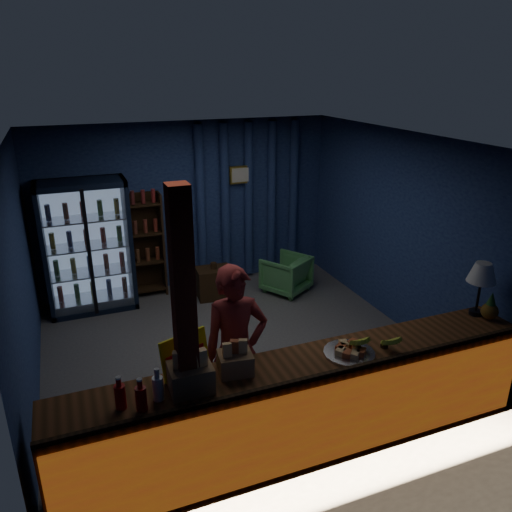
# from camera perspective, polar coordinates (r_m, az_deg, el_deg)

# --- Properties ---
(ground) EXTENTS (4.60, 4.60, 0.00)m
(ground) POSITION_cam_1_polar(r_m,az_deg,el_deg) (6.42, -2.35, -10.48)
(ground) COLOR #515154
(ground) RESTS_ON ground
(room_walls) EXTENTS (4.60, 4.60, 4.60)m
(room_walls) POSITION_cam_1_polar(r_m,az_deg,el_deg) (5.77, -2.58, 2.95)
(room_walls) COLOR navy
(room_walls) RESTS_ON ground
(counter) EXTENTS (4.40, 0.57, 0.99)m
(counter) POSITION_cam_1_polar(r_m,az_deg,el_deg) (4.70, 5.66, -16.76)
(counter) COLOR brown
(counter) RESTS_ON ground
(support_post) EXTENTS (0.16, 0.16, 2.60)m
(support_post) POSITION_cam_1_polar(r_m,az_deg,el_deg) (3.94, -7.95, -10.57)
(support_post) COLOR maroon
(support_post) RESTS_ON ground
(beverage_cooler) EXTENTS (1.20, 0.62, 1.90)m
(beverage_cooler) POSITION_cam_1_polar(r_m,az_deg,el_deg) (7.51, -18.69, 1.04)
(beverage_cooler) COLOR black
(beverage_cooler) RESTS_ON ground
(bottle_shelf) EXTENTS (0.50, 0.28, 1.60)m
(bottle_shelf) POSITION_cam_1_polar(r_m,az_deg,el_deg) (7.76, -12.41, 1.21)
(bottle_shelf) COLOR #332010
(bottle_shelf) RESTS_ON ground
(curtain_folds) EXTENTS (1.74, 0.14, 2.50)m
(curtain_folds) POSITION_cam_1_polar(r_m,az_deg,el_deg) (8.10, -0.83, 6.28)
(curtain_folds) COLOR navy
(curtain_folds) RESTS_ON room_walls
(framed_picture) EXTENTS (0.36, 0.04, 0.28)m
(framed_picture) POSITION_cam_1_polar(r_m,az_deg,el_deg) (7.91, -1.77, 9.26)
(framed_picture) COLOR gold
(framed_picture) RESTS_ON room_walls
(shopkeeper) EXTENTS (0.64, 0.44, 1.69)m
(shopkeeper) POSITION_cam_1_polar(r_m,az_deg,el_deg) (4.77, -2.31, -10.72)
(shopkeeper) COLOR maroon
(shopkeeper) RESTS_ON ground
(green_chair) EXTENTS (0.87, 0.88, 0.59)m
(green_chair) POSITION_cam_1_polar(r_m,az_deg,el_deg) (7.84, 3.45, -2.05)
(green_chair) COLOR #4F9E56
(green_chair) RESTS_ON ground
(side_table) EXTENTS (0.55, 0.42, 0.57)m
(side_table) POSITION_cam_1_polar(r_m,az_deg,el_deg) (7.68, -4.81, -3.04)
(side_table) COLOR #332010
(side_table) RESTS_ON ground
(yellow_sign) EXTENTS (0.44, 0.23, 0.35)m
(yellow_sign) POSITION_cam_1_polar(r_m,az_deg,el_deg) (4.22, -8.13, -11.07)
(yellow_sign) COLOR yellow
(yellow_sign) RESTS_ON counter
(soda_bottles) EXTENTS (0.36, 0.16, 0.27)m
(soda_bottles) POSITION_cam_1_polar(r_m,az_deg,el_deg) (3.95, -13.13, -15.03)
(soda_bottles) COLOR red
(soda_bottles) RESTS_ON counter
(snack_box_left) EXTENTS (0.34, 0.28, 0.35)m
(snack_box_left) POSITION_cam_1_polar(r_m,az_deg,el_deg) (4.05, -7.49, -13.39)
(snack_box_left) COLOR #A3794F
(snack_box_left) RESTS_ON counter
(snack_box_centre) EXTENTS (0.30, 0.26, 0.29)m
(snack_box_centre) POSITION_cam_1_polar(r_m,az_deg,el_deg) (4.22, -2.39, -11.96)
(snack_box_centre) COLOR #A3794F
(snack_box_centre) RESTS_ON counter
(pastry_tray) EXTENTS (0.46, 0.46, 0.07)m
(pastry_tray) POSITION_cam_1_polar(r_m,az_deg,el_deg) (4.57, 10.60, -10.71)
(pastry_tray) COLOR silver
(pastry_tray) RESTS_ON counter
(banana_bunches) EXTENTS (0.50, 0.30, 0.17)m
(banana_bunches) POSITION_cam_1_polar(r_m,az_deg,el_deg) (4.65, 13.08, -9.49)
(banana_bunches) COLOR yellow
(banana_bunches) RESTS_ON counter
(table_lamp) EXTENTS (0.29, 0.29, 0.57)m
(table_lamp) POSITION_cam_1_polar(r_m,az_deg,el_deg) (5.47, 24.43, -1.95)
(table_lamp) COLOR black
(table_lamp) RESTS_ON counter
(pineapple) EXTENTS (0.17, 0.17, 0.29)m
(pineapple) POSITION_cam_1_polar(r_m,az_deg,el_deg) (5.54, 25.18, -5.47)
(pineapple) COLOR #985F1B
(pineapple) RESTS_ON counter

